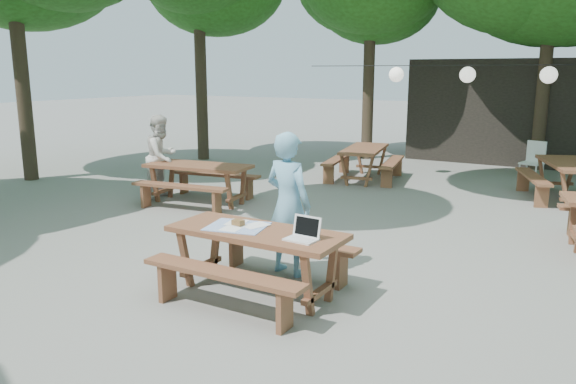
% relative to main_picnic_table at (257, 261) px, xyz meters
% --- Properties ---
extents(ground, '(80.00, 80.00, 0.00)m').
position_rel_main_picnic_table_xyz_m(ground, '(0.66, 1.60, -0.39)').
color(ground, slate).
rests_on(ground, ground).
extents(pavilion, '(6.00, 3.00, 2.80)m').
position_rel_main_picnic_table_xyz_m(pavilion, '(1.16, 12.10, 1.01)').
color(pavilion, black).
rests_on(pavilion, ground).
extents(main_picnic_table, '(2.00, 1.58, 0.75)m').
position_rel_main_picnic_table_xyz_m(main_picnic_table, '(0.00, 0.00, 0.00)').
color(main_picnic_table, brown).
rests_on(main_picnic_table, ground).
extents(picnic_table_nw, '(2.10, 1.83, 0.75)m').
position_rel_main_picnic_table_xyz_m(picnic_table_nw, '(-3.42, 3.18, 0.00)').
color(picnic_table_nw, brown).
rests_on(picnic_table_nw, ground).
extents(picnic_table_far_w, '(1.92, 2.17, 0.75)m').
position_rel_main_picnic_table_xyz_m(picnic_table_far_w, '(-1.62, 6.97, 0.00)').
color(picnic_table_far_w, brown).
rests_on(picnic_table_far_w, ground).
extents(picnic_table_far_e, '(2.14, 2.33, 0.75)m').
position_rel_main_picnic_table_xyz_m(picnic_table_far_e, '(2.64, 7.00, 0.00)').
color(picnic_table_far_e, brown).
rests_on(picnic_table_far_e, ground).
extents(woman, '(0.71, 0.52, 1.77)m').
position_rel_main_picnic_table_xyz_m(woman, '(-0.03, 0.76, 0.50)').
color(woman, '#75B4D5').
rests_on(woman, ground).
extents(second_person, '(0.70, 0.86, 1.64)m').
position_rel_main_picnic_table_xyz_m(second_person, '(-4.36, 3.22, 0.43)').
color(second_person, silver).
rests_on(second_person, ground).
extents(plastic_chair, '(0.55, 0.55, 0.90)m').
position_rel_main_picnic_table_xyz_m(plastic_chair, '(1.76, 8.87, -0.13)').
color(plastic_chair, white).
rests_on(plastic_chair, ground).
extents(laptop, '(0.35, 0.28, 0.24)m').
position_rel_main_picnic_table_xyz_m(laptop, '(0.63, -0.05, 0.42)').
color(laptop, white).
rests_on(laptop, main_picnic_table).
extents(tabletop_clutter, '(0.75, 0.67, 0.08)m').
position_rel_main_picnic_table_xyz_m(tabletop_clutter, '(-0.26, 0.01, 0.37)').
color(tabletop_clutter, '#396BC4').
rests_on(tabletop_clutter, main_picnic_table).
extents(paper_lanterns, '(9.00, 0.34, 0.38)m').
position_rel_main_picnic_table_xyz_m(paper_lanterns, '(0.47, 7.60, 2.02)').
color(paper_lanterns, black).
rests_on(paper_lanterns, ground).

